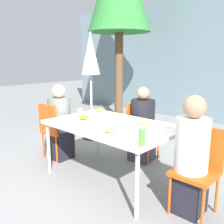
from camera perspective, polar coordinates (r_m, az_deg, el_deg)
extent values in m
plane|color=gray|center=(3.39, 0.00, -14.91)|extent=(24.00, 24.00, 0.00)
cube|color=white|center=(3.13, 0.00, -3.04)|extent=(1.62, 1.03, 0.04)
cylinder|color=#B7B7B7|center=(3.52, -14.28, -8.04)|extent=(0.04, 0.04, 0.70)
cylinder|color=#B7B7B7|center=(2.49, 5.71, -16.49)|extent=(0.04, 0.04, 0.70)
cylinder|color=#B7B7B7|center=(4.05, -3.38, -4.97)|extent=(0.04, 0.04, 0.70)
cylinder|color=#B7B7B7|center=(3.20, 15.83, -10.19)|extent=(0.04, 0.04, 0.70)
cube|color=#E54C14|center=(3.99, -12.20, -4.22)|extent=(0.42, 0.42, 0.04)
cube|color=#E54C14|center=(3.83, -14.51, -1.47)|extent=(0.40, 0.05, 0.42)
cylinder|color=#E54C14|center=(4.29, -11.63, -6.24)|extent=(0.03, 0.03, 0.42)
cylinder|color=#E54C14|center=(4.04, -8.64, -7.30)|extent=(0.03, 0.03, 0.42)
cylinder|color=#E54C14|center=(4.10, -15.41, -7.29)|extent=(0.03, 0.03, 0.42)
cylinder|color=#E54C14|center=(3.84, -12.53, -8.50)|extent=(0.03, 0.03, 0.42)
cube|color=black|center=(4.02, -11.63, -7.20)|extent=(0.32, 0.32, 0.46)
cylinder|color=slate|center=(3.89, -11.93, -0.50)|extent=(0.34, 0.34, 0.51)
sphere|color=beige|center=(3.83, -12.16, 4.67)|extent=(0.20, 0.20, 0.20)
cube|color=#E54C14|center=(2.65, 18.42, -13.19)|extent=(0.40, 0.40, 0.04)
cube|color=#E54C14|center=(2.72, 20.34, -7.43)|extent=(0.40, 0.04, 0.42)
cylinder|color=#E54C14|center=(2.57, 20.04, -20.03)|extent=(0.03, 0.03, 0.42)
cylinder|color=#E54C14|center=(2.69, 13.02, -18.00)|extent=(0.03, 0.03, 0.42)
cylinder|color=#E54C14|center=(2.84, 22.83, -16.88)|extent=(0.03, 0.03, 0.42)
cylinder|color=#E54C14|center=(2.95, 16.43, -15.25)|extent=(0.03, 0.03, 0.42)
cube|color=black|center=(2.76, 17.13, -16.85)|extent=(0.30, 0.30, 0.46)
cylinder|color=beige|center=(2.57, 17.82, -7.14)|extent=(0.33, 0.33, 0.53)
sphere|color=#9E7556|center=(2.47, 18.39, 1.14)|extent=(0.22, 0.22, 0.22)
cube|color=#E54C14|center=(3.87, 7.29, -4.56)|extent=(0.44, 0.44, 0.04)
cube|color=#E54C14|center=(3.90, 5.06, -0.88)|extent=(0.08, 0.40, 0.42)
cylinder|color=#E54C14|center=(4.01, 10.54, -7.49)|extent=(0.03, 0.03, 0.42)
cylinder|color=#E54C14|center=(3.73, 8.20, -8.96)|extent=(0.03, 0.03, 0.42)
cylinder|color=#E54C14|center=(4.16, 6.32, -6.62)|extent=(0.03, 0.03, 0.42)
cylinder|color=#E54C14|center=(3.89, 3.76, -7.95)|extent=(0.03, 0.03, 0.42)
cube|color=#383842|center=(3.90, 6.85, -7.66)|extent=(0.36, 0.36, 0.46)
cylinder|color=black|center=(3.76, 7.03, -0.88)|extent=(0.36, 0.36, 0.49)
sphere|color=#9E7556|center=(3.70, 7.16, 4.25)|extent=(0.19, 0.19, 0.19)
cylinder|color=#333333|center=(4.98, -4.61, -5.62)|extent=(0.36, 0.36, 0.05)
cylinder|color=#BCBCBC|center=(4.77, -4.81, 5.68)|extent=(0.04, 0.04, 2.01)
cone|color=beige|center=(4.75, -4.95, 13.20)|extent=(0.35, 0.35, 0.76)
cylinder|color=white|center=(2.72, -0.41, -4.78)|extent=(0.23, 0.23, 0.01)
ellipsoid|color=tan|center=(2.71, -0.41, -4.13)|extent=(0.13, 0.13, 0.05)
cylinder|color=white|center=(3.31, -6.53, -1.78)|extent=(0.25, 0.25, 0.01)
ellipsoid|color=orange|center=(3.30, -6.54, -1.21)|extent=(0.14, 0.14, 0.05)
cylinder|color=white|center=(3.77, -2.94, -0.01)|extent=(0.24, 0.24, 0.01)
ellipsoid|color=gold|center=(3.76, -2.95, 0.48)|extent=(0.13, 0.13, 0.05)
cylinder|color=white|center=(2.96, 7.47, -3.51)|extent=(0.27, 0.27, 0.01)
ellipsoid|color=tan|center=(2.95, 7.49, -2.83)|extent=(0.15, 0.15, 0.06)
cylinder|color=#51A338|center=(2.34, 6.85, -5.76)|extent=(0.06, 0.06, 0.17)
cylinder|color=white|center=(2.31, 6.90, -3.55)|extent=(0.04, 0.04, 0.02)
cylinder|color=white|center=(3.56, -7.30, -0.07)|extent=(0.07, 0.07, 0.10)
cylinder|color=white|center=(2.72, 6.86, -4.37)|extent=(0.14, 0.14, 0.06)
cylinder|color=brown|center=(6.15, 1.56, 7.79)|extent=(0.20, 0.20, 2.15)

